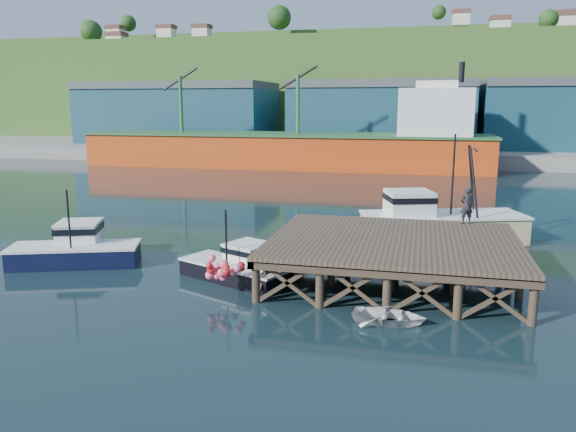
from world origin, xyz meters
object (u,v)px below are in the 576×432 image
(dinghy, at_px, (389,316))
(trawler, at_px, (439,219))
(boat_black, at_px, (238,266))
(dockworker, at_px, (467,206))
(boat_navy, at_px, (76,248))

(dinghy, bearing_deg, trawler, -3.33)
(boat_black, relative_size, dockworker, 3.10)
(boat_navy, height_order, boat_black, boat_navy)
(dinghy, bearing_deg, boat_navy, 79.98)
(boat_navy, bearing_deg, boat_black, -23.12)
(dinghy, distance_m, dockworker, 11.15)
(boat_navy, distance_m, boat_black, 9.56)
(trawler, relative_size, dockworker, 5.33)
(boat_black, xyz_separation_m, dockworker, (11.20, 6.05, 2.47))
(dockworker, bearing_deg, boat_black, 10.10)
(boat_navy, relative_size, dinghy, 2.45)
(boat_navy, xyz_separation_m, boat_black, (9.54, -0.57, -0.18))
(dockworker, bearing_deg, trawler, -93.20)
(trawler, bearing_deg, dockworker, -93.06)
(boat_black, bearing_deg, dockworker, 52.38)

